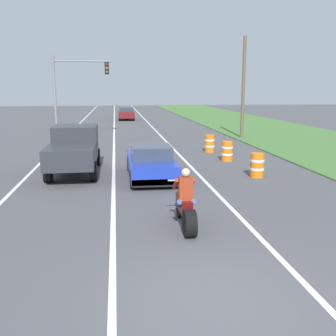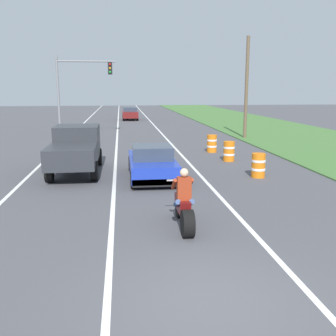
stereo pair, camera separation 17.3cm
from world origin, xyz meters
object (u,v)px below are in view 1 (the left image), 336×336
(motorcycle_with_rider, at_px, (185,207))
(construction_barrel_mid, at_px, (227,151))
(pickup_truck_left_lane_dark_grey, at_px, (74,148))
(construction_barrel_far, at_px, (210,143))
(distant_car_far_ahead, at_px, (126,113))
(sports_car_blue, at_px, (151,163))
(traffic_light_mast_near, at_px, (73,83))
(construction_barrel_nearest, at_px, (257,165))

(motorcycle_with_rider, bearing_deg, construction_barrel_mid, 68.02)
(pickup_truck_left_lane_dark_grey, xyz_separation_m, construction_barrel_mid, (7.36, 2.03, -0.60))
(construction_barrel_far, xyz_separation_m, distant_car_far_ahead, (-4.08, 24.43, 0.27))
(motorcycle_with_rider, bearing_deg, sports_car_blue, 93.39)
(sports_car_blue, height_order, traffic_light_mast_near, traffic_light_mast_near)
(sports_car_blue, bearing_deg, construction_barrel_far, 57.99)
(pickup_truck_left_lane_dark_grey, bearing_deg, construction_barrel_mid, 15.41)
(construction_barrel_mid, distance_m, distant_car_far_ahead, 27.65)
(construction_barrel_nearest, xyz_separation_m, distant_car_far_ahead, (-4.50, 31.09, 0.27))
(traffic_light_mast_near, xyz_separation_m, construction_barrel_mid, (8.69, -11.71, -3.48))
(motorcycle_with_rider, xyz_separation_m, construction_barrel_mid, (3.82, 9.46, -0.09))
(pickup_truck_left_lane_dark_grey, bearing_deg, motorcycle_with_rider, -64.51)
(pickup_truck_left_lane_dark_grey, distance_m, construction_barrel_mid, 7.66)
(sports_car_blue, bearing_deg, distant_car_far_ahead, 90.23)
(construction_barrel_far, bearing_deg, construction_barrel_nearest, -86.42)
(construction_barrel_nearest, distance_m, distant_car_far_ahead, 31.42)
(pickup_truck_left_lane_dark_grey, relative_size, construction_barrel_far, 4.80)
(pickup_truck_left_lane_dark_grey, relative_size, construction_barrel_mid, 4.80)
(construction_barrel_nearest, distance_m, construction_barrel_mid, 3.79)
(motorcycle_with_rider, distance_m, construction_barrel_mid, 10.21)
(motorcycle_with_rider, bearing_deg, pickup_truck_left_lane_dark_grey, 115.49)
(construction_barrel_far, bearing_deg, traffic_light_mast_near, 133.82)
(sports_car_blue, height_order, pickup_truck_left_lane_dark_grey, pickup_truck_left_lane_dark_grey)
(motorcycle_with_rider, distance_m, distant_car_far_ahead, 36.77)
(construction_barrel_nearest, relative_size, distant_car_far_ahead, 0.25)
(motorcycle_with_rider, xyz_separation_m, traffic_light_mast_near, (-4.87, 21.17, 3.39))
(pickup_truck_left_lane_dark_grey, relative_size, construction_barrel_nearest, 4.80)
(motorcycle_with_rider, distance_m, sports_car_blue, 6.02)
(motorcycle_with_rider, relative_size, construction_barrel_mid, 2.21)
(motorcycle_with_rider, xyz_separation_m, pickup_truck_left_lane_dark_grey, (-3.54, 7.43, 0.51))
(motorcycle_with_rider, relative_size, sports_car_blue, 0.51)
(construction_barrel_mid, height_order, construction_barrel_far, same)
(traffic_light_mast_near, distance_m, construction_barrel_mid, 14.99)
(pickup_truck_left_lane_dark_grey, bearing_deg, traffic_light_mast_near, 95.50)
(construction_barrel_nearest, xyz_separation_m, construction_barrel_far, (-0.42, 6.66, 0.00))
(construction_barrel_mid, bearing_deg, motorcycle_with_rider, -111.98)
(sports_car_blue, xyz_separation_m, pickup_truck_left_lane_dark_grey, (-3.19, 1.42, 0.48))
(pickup_truck_left_lane_dark_grey, xyz_separation_m, distant_car_far_ahead, (3.06, 29.34, -0.33))
(motorcycle_with_rider, bearing_deg, construction_barrel_nearest, 54.72)
(sports_car_blue, distance_m, construction_barrel_far, 7.47)
(sports_car_blue, bearing_deg, motorcycle_with_rider, -86.61)
(traffic_light_mast_near, height_order, construction_barrel_far, traffic_light_mast_near)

